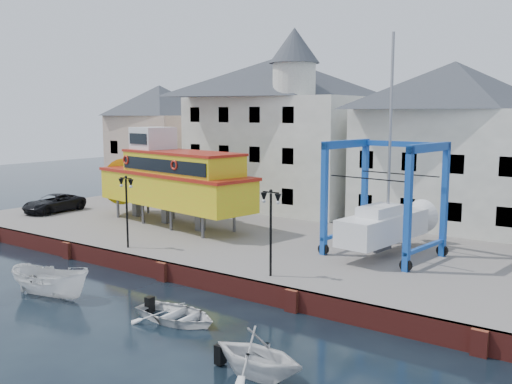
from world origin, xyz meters
The scene contains 14 objects.
ground centered at (0.00, 0.00, 0.00)m, with size 140.00×140.00×0.00m, color black.
hardstanding centered at (0.00, 11.00, 0.50)m, with size 44.00×22.00×1.00m, color slate.
quay_wall centered at (0.00, 0.10, 0.50)m, with size 44.00×0.47×1.00m.
building_pink centered at (-18.00, 18.00, 6.15)m, with size 8.00×7.00×10.30m.
building_white_main centered at (-4.87, 18.39, 7.34)m, with size 14.00×8.30×14.00m.
building_white_right centered at (9.00, 19.00, 6.60)m, with size 12.00×8.00×11.20m.
lamp_post_left centered at (-4.00, 1.20, 4.17)m, with size 1.12×0.32×4.20m.
lamp_post_right centered at (6.00, 1.20, 4.17)m, with size 1.12×0.32×4.20m.
tour_boat centered at (-7.44, 7.91, 4.18)m, with size 15.87×6.25×6.74m.
travel_lift centered at (8.86, 8.76, 3.01)m, with size 6.08×8.12×11.98m.
van centered at (-17.87, 6.00, 1.70)m, with size 2.31×5.01×1.39m, color black.
motorboat_a centered at (-2.47, -5.02, 0.00)m, with size 1.67×4.45×1.72m, color white.
motorboat_b centered at (4.63, -3.88, 0.00)m, with size 2.80×3.92×0.81m, color white.
motorboat_c centered at (10.42, -6.10, 0.00)m, with size 2.97×3.44×1.81m, color white.
Camera 1 is at (20.83, -20.77, 8.76)m, focal length 40.00 mm.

